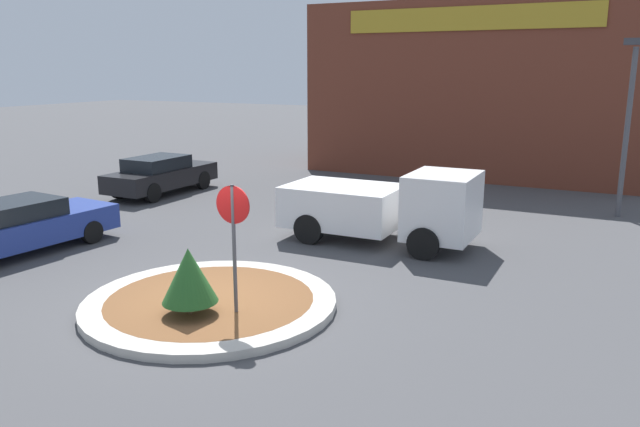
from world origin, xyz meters
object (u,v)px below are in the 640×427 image
parked_sedan_blue (18,226)px  parked_sedan_black (161,174)px  stop_sign (234,228)px  light_pole (629,112)px  utility_truck (384,206)px

parked_sedan_blue → parked_sedan_black: bearing=19.0°
stop_sign → parked_sedan_blue: 7.45m
stop_sign → parked_sedan_black: stop_sign is taller
parked_sedan_black → light_pole: (15.17, 3.55, 2.51)m
parked_sedan_black → parked_sedan_blue: (1.83, -7.48, -0.04)m
stop_sign → parked_sedan_black: (-9.11, 8.66, -1.03)m
utility_truck → parked_sedan_black: (-9.68, 2.54, -0.27)m
parked_sedan_black → light_pole: 15.78m
stop_sign → parked_sedan_blue: size_ratio=0.52×
parked_sedan_blue → light_pole: (13.34, 11.03, 2.54)m
utility_truck → parked_sedan_black: size_ratio=1.11×
utility_truck → parked_sedan_black: 10.01m
stop_sign → parked_sedan_blue: (-7.28, 1.18, -1.07)m
stop_sign → light_pole: size_ratio=0.47×
utility_truck → light_pole: (5.49, 6.09, 2.24)m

